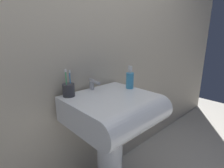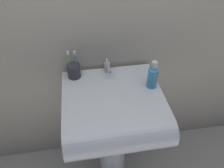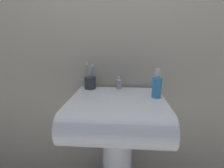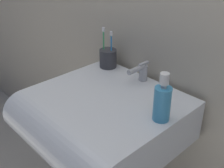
# 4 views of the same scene
# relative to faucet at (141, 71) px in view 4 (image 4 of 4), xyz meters

# --- Properties ---
(wall_back) EXTENTS (5.00, 0.05, 2.40)m
(wall_back) POSITION_rel_faucet_xyz_m (0.00, 0.10, 0.27)
(wall_back) COLOR #B7AD99
(wall_back) RESTS_ON ground
(sink_basin) EXTENTS (0.58, 0.57, 0.18)m
(sink_basin) POSITION_rel_faucet_xyz_m (0.00, -0.26, -0.14)
(sink_basin) COLOR white
(sink_basin) RESTS_ON sink_pedestal
(faucet) EXTENTS (0.04, 0.12, 0.08)m
(faucet) POSITION_rel_faucet_xyz_m (0.00, 0.00, 0.00)
(faucet) COLOR #B7B7BC
(faucet) RESTS_ON sink_basin
(toothbrush_cup) EXTENTS (0.08, 0.08, 0.20)m
(toothbrush_cup) POSITION_rel_faucet_xyz_m (-0.21, -0.00, -0.00)
(toothbrush_cup) COLOR #38383D
(toothbrush_cup) RESTS_ON sink_basin
(soap_bottle) EXTENTS (0.06, 0.06, 0.18)m
(soap_bottle) POSITION_rel_faucet_xyz_m (0.24, -0.17, 0.03)
(soap_bottle) COLOR #3F99CC
(soap_bottle) RESTS_ON sink_basin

